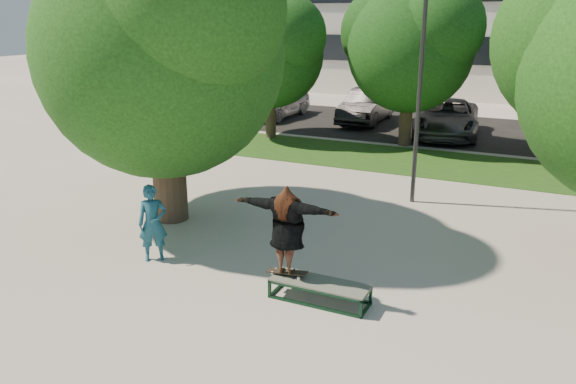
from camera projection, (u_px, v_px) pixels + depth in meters
The scene contains 14 objects.
ground at pixel (307, 263), 11.74m from camera, with size 120.00×120.00×0.00m, color gray.
grass_strip at pixel (443, 164), 19.50m from camera, with size 30.00×4.00×0.02m, color #154112.
asphalt_strip at pixel (448, 129), 25.51m from camera, with size 40.00×8.00×0.01m, color black.
tree_left at pixel (160, 39), 13.11m from camera, with size 6.96×5.95×7.12m.
bg_tree_left at pixel (269, 47), 22.85m from camera, with size 5.28×4.51×5.77m.
bg_tree_mid at pixel (409, 41), 21.37m from camera, with size 5.76×4.92×6.24m.
bg_tree_right at pixel (567, 61), 18.83m from camera, with size 5.04×4.31×5.43m.
lamppost at pixel (420, 87), 14.69m from camera, with size 0.25×0.15×6.11m.
grind_box at pixel (319, 291), 10.13m from camera, with size 1.80×0.60×0.38m.
skater_rig at pixel (287, 230), 10.07m from camera, with size 2.03×0.57×1.73m.
bystander at pixel (153, 223), 11.68m from camera, with size 0.60×0.39×1.64m, color #194D5F.
car_silver_a at pixel (277, 102), 28.38m from camera, with size 1.87×4.64×1.58m, color #B3B3B8.
car_dark at pixel (367, 106), 26.95m from camera, with size 1.68×4.83×1.59m, color black.
car_grey at pixel (447, 118), 24.01m from camera, with size 2.55×5.53×1.54m, color #55555A.
Camera 1 is at (4.26, -9.88, 4.95)m, focal length 35.00 mm.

